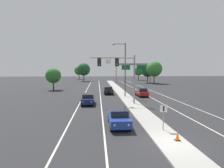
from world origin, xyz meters
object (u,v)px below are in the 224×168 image
(street_lamp_median, at_px, (124,66))
(tree_far_left_b, at_px, (84,69))
(traffic_cone_median_nose, at_px, (177,136))
(tree_far_right_a, at_px, (148,70))
(car_oncoming_navy, at_px, (88,99))
(car_oncoming_blue, at_px, (119,117))
(car_oncoming_black, at_px, (108,90))
(tree_far_left_c, at_px, (79,70))
(tree_far_left_a, at_px, (53,76))
(tree_far_right_b, at_px, (138,71))
(overhead_signal_mast, at_px, (120,69))
(tree_far_right_c, at_px, (154,69))
(car_receding_red, at_px, (142,92))
(median_sign_post, at_px, (163,113))
(highway_sign_gantry, at_px, (133,67))

(street_lamp_median, relative_size, tree_far_left_b, 1.26)
(street_lamp_median, relative_size, traffic_cone_median_nose, 13.51)
(tree_far_right_a, bearing_deg, car_oncoming_navy, -114.88)
(car_oncoming_blue, bearing_deg, car_oncoming_black, 89.24)
(car_oncoming_navy, bearing_deg, street_lamp_median, 48.09)
(street_lamp_median, relative_size, tree_far_right_a, 1.34)
(car_oncoming_black, height_order, tree_far_left_c, tree_far_left_c)
(car_oncoming_navy, xyz_separation_m, tree_far_left_a, (-9.72, 20.76, 2.82))
(traffic_cone_median_nose, relative_size, tree_far_right_b, 0.11)
(street_lamp_median, xyz_separation_m, car_oncoming_blue, (-3.01, -18.55, -4.97))
(overhead_signal_mast, relative_size, tree_far_left_a, 1.29)
(overhead_signal_mast, distance_m, tree_far_right_c, 44.15)
(car_receding_red, distance_m, tree_far_left_b, 49.89)
(overhead_signal_mast, xyz_separation_m, tree_far_right_b, (16.11, 63.17, -0.71))
(tree_far_left_b, bearing_deg, tree_far_left_a, -98.47)
(tree_far_left_b, height_order, tree_far_left_a, tree_far_left_b)
(street_lamp_median, distance_m, car_receding_red, 6.18)
(tree_far_right_c, height_order, tree_far_left_a, tree_far_right_c)
(median_sign_post, distance_m, car_receding_red, 21.59)
(car_oncoming_blue, relative_size, tree_far_right_c, 0.54)
(traffic_cone_median_nose, bearing_deg, car_receding_red, 83.26)
(traffic_cone_median_nose, bearing_deg, car_oncoming_navy, 114.45)
(car_oncoming_black, bearing_deg, tree_far_left_a, 146.46)
(tree_far_left_a, bearing_deg, tree_far_right_b, 53.83)
(median_sign_post, xyz_separation_m, street_lamp_median, (-0.55, 20.56, 4.21))
(tree_far_right_a, height_order, tree_far_right_b, tree_far_right_a)
(car_oncoming_blue, bearing_deg, tree_far_left_a, 112.18)
(tree_far_right_a, bearing_deg, car_oncoming_black, -117.40)
(median_sign_post, xyz_separation_m, tree_far_right_b, (14.00, 76.14, 3.00))
(car_oncoming_navy, distance_m, tree_far_right_a, 49.57)
(street_lamp_median, bearing_deg, tree_far_left_b, 102.78)
(overhead_signal_mast, height_order, car_receding_red, overhead_signal_mast)
(street_lamp_median, relative_size, car_oncoming_blue, 2.24)
(tree_far_left_a, bearing_deg, traffic_cone_median_nose, -65.19)
(car_receding_red, relative_size, tree_far_left_c, 0.63)
(tree_far_left_b, distance_m, tree_far_right_b, 26.52)
(car_oncoming_black, distance_m, tree_far_right_b, 53.83)
(median_sign_post, height_order, tree_far_left_b, tree_far_left_b)
(car_oncoming_black, height_order, traffic_cone_median_nose, car_oncoming_black)
(tree_far_right_a, height_order, tree_far_right_c, tree_far_right_c)
(traffic_cone_median_nose, height_order, highway_sign_gantry, highway_sign_gantry)
(car_oncoming_navy, bearing_deg, tree_far_left_a, 115.09)
(highway_sign_gantry, height_order, tree_far_right_b, highway_sign_gantry)
(car_oncoming_black, relative_size, tree_far_left_b, 0.56)
(overhead_signal_mast, relative_size, tree_far_left_b, 0.91)
(highway_sign_gantry, relative_size, tree_far_right_b, 1.89)
(tree_far_right_c, bearing_deg, tree_far_right_b, 92.65)
(car_oncoming_blue, height_order, car_receding_red, same)
(tree_far_left_c, bearing_deg, tree_far_left_a, -91.65)
(traffic_cone_median_nose, bearing_deg, overhead_signal_mast, 98.68)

